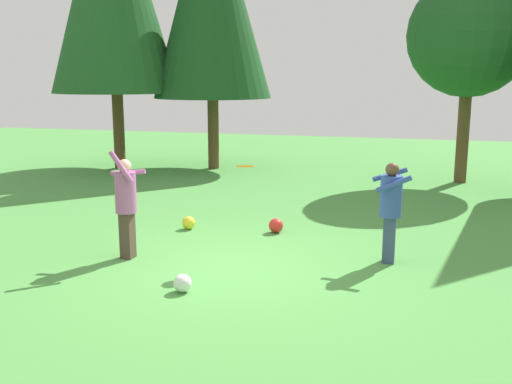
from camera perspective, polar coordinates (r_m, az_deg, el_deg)
The scene contains 8 objects.
ground_plane at distance 9.18m, azimuth -2.27°, elevation -7.30°, with size 40.00×40.00×0.00m, color #4C9342.
person_thrower at distance 9.61m, azimuth -12.52°, elevation -0.75°, with size 0.57×0.58×1.79m.
person_catcher at distance 9.40m, azimuth 12.95°, elevation -1.16°, with size 0.64×0.59×1.60m.
frisbee at distance 9.19m, azimuth -1.07°, elevation 2.51°, with size 0.34×0.34×0.07m.
ball_red at distance 11.09m, azimuth 1.95°, elevation -3.28°, with size 0.27×0.27×0.27m, color red.
ball_yellow at distance 11.41m, azimuth -6.57°, elevation -2.99°, with size 0.25×0.25×0.25m, color yellow.
ball_white at distance 8.19m, azimuth -7.15°, elevation -8.77°, with size 0.25×0.25×0.25m, color white.
tree_right at distance 17.04m, azimuth 20.05°, elevation 14.07°, with size 3.28×3.28×5.61m.
Camera 1 is at (2.73, -8.26, 2.93)m, focal length 41.18 mm.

